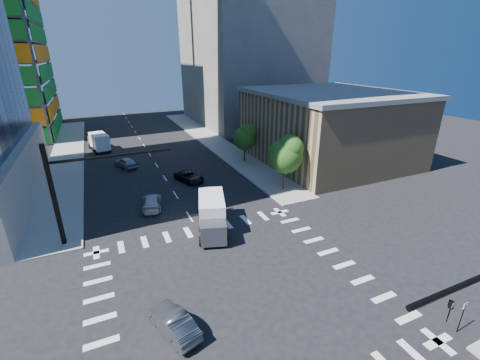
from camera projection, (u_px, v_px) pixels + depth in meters
ground at (236, 289)px, 22.98m from camera, size 160.00×160.00×0.00m
road_markings at (236, 289)px, 22.97m from camera, size 20.00×20.00×0.01m
sidewalk_ne at (212, 141)px, 61.63m from camera, size 5.00×60.00×0.15m
sidewalk_nw at (67, 157)px, 52.07m from camera, size 5.00×60.00×0.15m
commercial_building at (327, 126)px, 49.22m from camera, size 20.50×22.50×10.60m
bg_building_ne at (247, 61)px, 74.75m from camera, size 24.00×30.00×28.00m
signal_mast_nw at (72, 184)px, 26.88m from camera, size 10.20×0.40×9.00m
tree_south at (287, 154)px, 37.86m from camera, size 4.16×4.16×6.82m
tree_north at (246, 137)px, 48.40m from camera, size 3.54×3.52×5.78m
no_parking_sign at (463, 314)px, 18.93m from camera, size 0.30×0.06×2.20m
car_nb_far at (189, 177)px, 42.11m from camera, size 3.68×5.10×1.29m
car_sb_near at (152, 202)px, 34.81m from camera, size 2.80×4.97×1.36m
car_sb_mid at (126, 162)px, 47.16m from camera, size 3.34×4.82×1.52m
car_sb_cross at (173, 322)px, 19.24m from camera, size 2.72×4.45×1.38m
box_truck_near at (212, 218)px, 29.89m from camera, size 4.22×6.48×3.14m
box_truck_far at (99, 143)px, 55.36m from camera, size 3.61×6.23×3.07m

